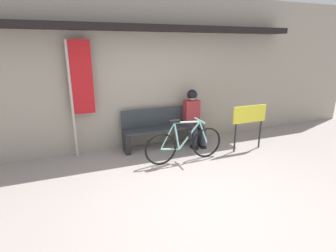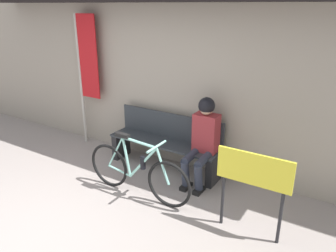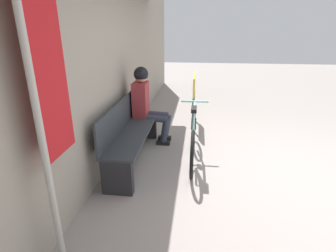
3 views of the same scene
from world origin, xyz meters
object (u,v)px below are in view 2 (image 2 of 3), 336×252
object	(u,v)px
bicycle	(137,172)
person_seated	(203,136)
banner_pole	(86,66)
signboard	(253,176)
park_bench_near	(166,143)

from	to	relation	value
bicycle	person_seated	bearing A→B (deg)	54.07
banner_pole	signboard	world-z (taller)	banner_pole
park_bench_near	bicycle	xyz separation A→B (m)	(0.11, -0.88, -0.06)
bicycle	banner_pole	world-z (taller)	banner_pole
bicycle	person_seated	distance (m)	1.03
bicycle	signboard	world-z (taller)	signboard
bicycle	banner_pole	xyz separation A→B (m)	(-1.79, 0.99, 1.08)
bicycle	person_seated	xyz separation A→B (m)	(0.56, 0.78, 0.36)
person_seated	banner_pole	xyz separation A→B (m)	(-2.35, 0.21, 0.71)
park_bench_near	person_seated	world-z (taller)	person_seated
person_seated	bicycle	bearing A→B (deg)	-125.93
bicycle	person_seated	size ratio (longest dim) A/B	1.29
park_bench_near	signboard	bearing A→B (deg)	-27.59
person_seated	banner_pole	size ratio (longest dim) A/B	0.55
banner_pole	bicycle	bearing A→B (deg)	-29.01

